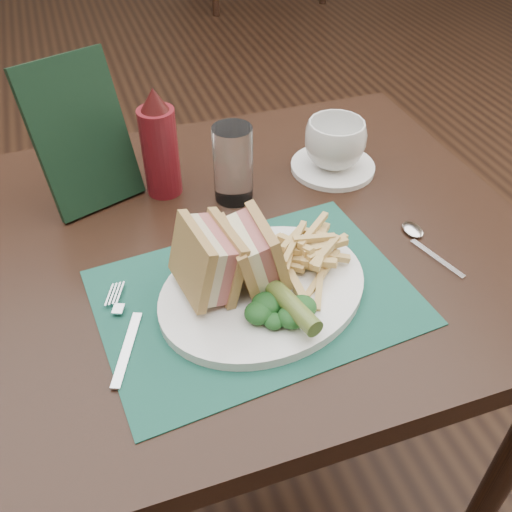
{
  "coord_description": "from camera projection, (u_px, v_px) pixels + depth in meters",
  "views": [
    {
      "loc": [
        -0.2,
        -1.16,
        1.31
      ],
      "look_at": [
        -0.01,
        -0.6,
        0.8
      ],
      "focal_mm": 40.0,
      "sensor_mm": 36.0,
      "label": 1
    }
  ],
  "objects": [
    {
      "name": "spoon",
      "position": [
        428.0,
        247.0,
        0.86
      ],
      "size": [
        0.07,
        0.15,
        0.01
      ],
      "primitive_type": null,
      "rotation": [
        0.0,
        0.0,
        0.27
      ],
      "color": "silver",
      "rests_on": "table_main"
    },
    {
      "name": "fries_pile",
      "position": [
        309.0,
        251.0,
        0.79
      ],
      "size": [
        0.18,
        0.2,
        0.05
      ],
      "primitive_type": null,
      "color": "tan",
      "rests_on": "plate"
    },
    {
      "name": "floor",
      "position": [
        194.0,
        328.0,
        1.73
      ],
      "size": [
        7.0,
        7.0,
        0.0
      ],
      "primitive_type": "plane",
      "color": "black",
      "rests_on": "ground"
    },
    {
      "name": "saucer",
      "position": [
        333.0,
        167.0,
        1.02
      ],
      "size": [
        0.19,
        0.19,
        0.01
      ],
      "primitive_type": "cylinder",
      "rotation": [
        0.0,
        0.0,
        0.37
      ],
      "color": "white",
      "rests_on": "table_main"
    },
    {
      "name": "check_presenter",
      "position": [
        81.0,
        135.0,
        0.88
      ],
      "size": [
        0.17,
        0.13,
        0.23
      ],
      "primitive_type": "cube",
      "rotation": [
        -0.31,
        0.0,
        0.36
      ],
      "color": "black",
      "rests_on": "table_main"
    },
    {
      "name": "coffee_cup",
      "position": [
        335.0,
        144.0,
        0.99
      ],
      "size": [
        0.15,
        0.15,
        0.08
      ],
      "primitive_type": "imported",
      "rotation": [
        0.0,
        0.0,
        0.98
      ],
      "color": "white",
      "rests_on": "saucer"
    },
    {
      "name": "table_main",
      "position": [
        243.0,
        382.0,
        1.13
      ],
      "size": [
        0.9,
        0.75,
        0.75
      ],
      "primitive_type": null,
      "color": "black",
      "rests_on": "ground"
    },
    {
      "name": "sandwich_half_a",
      "position": [
        192.0,
        264.0,
        0.73
      ],
      "size": [
        0.09,
        0.11,
        0.1
      ],
      "primitive_type": null,
      "rotation": [
        0.0,
        0.24,
        0.14
      ],
      "color": "tan",
      "rests_on": "plate"
    },
    {
      "name": "kale_garnish",
      "position": [
        283.0,
        309.0,
        0.72
      ],
      "size": [
        0.11,
        0.08,
        0.03
      ],
      "primitive_type": null,
      "color": "#163E1B",
      "rests_on": "plate"
    },
    {
      "name": "plate",
      "position": [
        263.0,
        290.0,
        0.78
      ],
      "size": [
        0.36,
        0.32,
        0.01
      ],
      "primitive_type": null,
      "rotation": [
        0.0,
        0.0,
        0.32
      ],
      "color": "white",
      "rests_on": "placemat"
    },
    {
      "name": "drinking_glass",
      "position": [
        233.0,
        164.0,
        0.92
      ],
      "size": [
        0.08,
        0.08,
        0.13
      ],
      "primitive_type": "cylinder",
      "rotation": [
        0.0,
        0.0,
        -0.37
      ],
      "color": "white",
      "rests_on": "table_main"
    },
    {
      "name": "ketchup_bottle",
      "position": [
        159.0,
        143.0,
        0.91
      ],
      "size": [
        0.07,
        0.07,
        0.19
      ],
      "primitive_type": null,
      "rotation": [
        0.0,
        0.0,
        0.16
      ],
      "color": "#5D1017",
      "rests_on": "table_main"
    },
    {
      "name": "fork",
      "position": [
        123.0,
        330.0,
        0.73
      ],
      "size": [
        0.1,
        0.17,
        0.01
      ],
      "primitive_type": null,
      "rotation": [
        0.0,
        0.0,
        -0.4
      ],
      "color": "silver",
      "rests_on": "placemat"
    },
    {
      "name": "pickle_spear",
      "position": [
        287.0,
        300.0,
        0.72
      ],
      "size": [
        0.05,
        0.12,
        0.03
      ],
      "primitive_type": "cylinder",
      "rotation": [
        1.54,
        0.0,
        0.23
      ],
      "color": "#506526",
      "rests_on": "plate"
    },
    {
      "name": "sandwich_half_b",
      "position": [
        239.0,
        256.0,
        0.75
      ],
      "size": [
        0.08,
        0.1,
        0.1
      ],
      "primitive_type": null,
      "rotation": [
        0.0,
        -0.24,
        0.02
      ],
      "color": "tan",
      "rests_on": "plate"
    },
    {
      "name": "placemat",
      "position": [
        255.0,
        297.0,
        0.78
      ],
      "size": [
        0.44,
        0.34,
        0.0
      ],
      "primitive_type": "cube",
      "rotation": [
        0.0,
        0.0,
        0.09
      ],
      "color": "#184F40",
      "rests_on": "table_main"
    }
  ]
}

